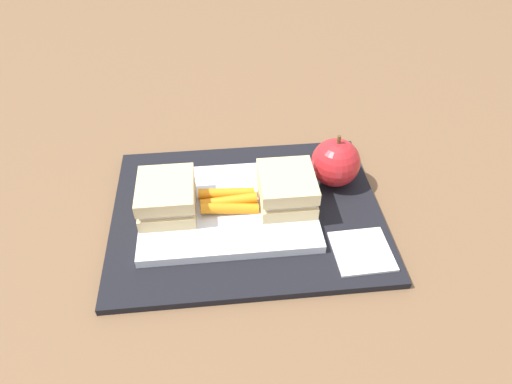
# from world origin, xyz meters

# --- Properties ---
(ground_plane) EXTENTS (2.40, 2.40, 0.00)m
(ground_plane) POSITION_xyz_m (0.00, 0.00, 0.00)
(ground_plane) COLOR brown
(lunchbag_mat) EXTENTS (0.36, 0.28, 0.01)m
(lunchbag_mat) POSITION_xyz_m (0.00, 0.00, 0.01)
(lunchbag_mat) COLOR black
(lunchbag_mat) RESTS_ON ground_plane
(food_tray) EXTENTS (0.23, 0.17, 0.01)m
(food_tray) POSITION_xyz_m (-0.03, 0.00, 0.02)
(food_tray) COLOR white
(food_tray) RESTS_ON lunchbag_mat
(sandwich_half_left) EXTENTS (0.07, 0.08, 0.04)m
(sandwich_half_left) POSITION_xyz_m (-0.10, 0.00, 0.04)
(sandwich_half_left) COLOR #DBC189
(sandwich_half_left) RESTS_ON food_tray
(sandwich_half_right) EXTENTS (0.07, 0.08, 0.04)m
(sandwich_half_right) POSITION_xyz_m (0.05, 0.00, 0.04)
(sandwich_half_right) COLOR #DBC189
(sandwich_half_right) RESTS_ON food_tray
(carrot_sticks_bundle) EXTENTS (0.08, 0.04, 0.02)m
(carrot_sticks_bundle) POSITION_xyz_m (-0.02, 0.00, 0.03)
(carrot_sticks_bundle) COLOR orange
(carrot_sticks_bundle) RESTS_ON food_tray
(apple) EXTENTS (0.07, 0.07, 0.08)m
(apple) POSITION_xyz_m (0.13, 0.05, 0.04)
(apple) COLOR red
(apple) RESTS_ON lunchbag_mat
(paper_napkin) EXTENTS (0.07, 0.07, 0.00)m
(paper_napkin) POSITION_xyz_m (0.14, -0.09, 0.01)
(paper_napkin) COLOR white
(paper_napkin) RESTS_ON lunchbag_mat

